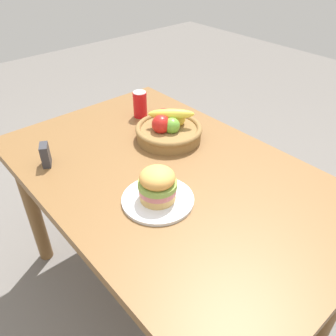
% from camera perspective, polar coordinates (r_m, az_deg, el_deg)
% --- Properties ---
extents(ground_plane, '(8.00, 8.00, 0.00)m').
position_cam_1_polar(ground_plane, '(1.87, 0.18, -19.47)').
color(ground_plane, slate).
extents(dining_table, '(1.40, 0.90, 0.75)m').
position_cam_1_polar(dining_table, '(1.38, 0.23, -4.02)').
color(dining_table, brown).
rests_on(dining_table, ground_plane).
extents(plate, '(0.25, 0.25, 0.01)m').
position_cam_1_polar(plate, '(1.19, -1.69, -5.19)').
color(plate, white).
rests_on(plate, dining_table).
extents(sandwich, '(0.13, 0.13, 0.12)m').
position_cam_1_polar(sandwich, '(1.15, -1.74, -2.71)').
color(sandwich, '#DBAD60').
rests_on(sandwich, plate).
extents(soda_can, '(0.07, 0.07, 0.13)m').
position_cam_1_polar(soda_can, '(1.69, -4.63, 10.42)').
color(soda_can, red).
rests_on(soda_can, dining_table).
extents(fruit_basket, '(0.29, 0.29, 0.14)m').
position_cam_1_polar(fruit_basket, '(1.51, 0.10, 6.50)').
color(fruit_basket, olive).
rests_on(fruit_basket, dining_table).
extents(napkin_holder, '(0.07, 0.05, 0.09)m').
position_cam_1_polar(napkin_holder, '(1.42, -19.53, 2.04)').
color(napkin_holder, '#333338').
rests_on(napkin_holder, dining_table).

